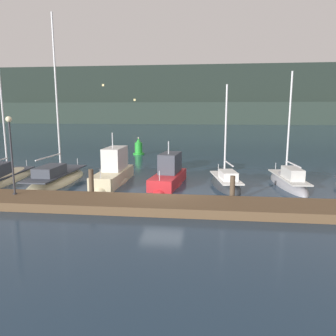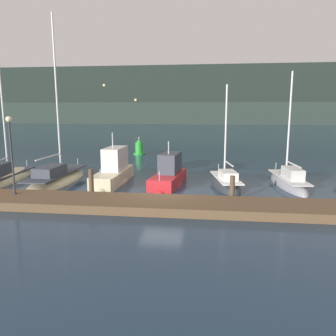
# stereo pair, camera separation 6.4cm
# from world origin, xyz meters

# --- Properties ---
(ground_plane) EXTENTS (400.00, 400.00, 0.00)m
(ground_plane) POSITION_xyz_m (0.00, 0.00, 0.00)
(ground_plane) COLOR #1E3347
(dock) EXTENTS (31.14, 2.80, 0.45)m
(dock) POSITION_xyz_m (0.00, -2.34, 0.23)
(dock) COLOR brown
(dock) RESTS_ON ground
(mooring_pile_1) EXTENTS (0.28, 0.28, 1.70)m
(mooring_pile_1) POSITION_xyz_m (-4.02, -0.69, 0.85)
(mooring_pile_1) COLOR #4C3D2D
(mooring_pile_1) RESTS_ON ground
(mooring_pile_2) EXTENTS (0.28, 0.28, 1.50)m
(mooring_pile_2) POSITION_xyz_m (4.02, -0.69, 0.75)
(mooring_pile_2) COLOR #4C3D2D
(mooring_pile_2) RESTS_ON ground
(sailboat_berth_1) EXTENTS (2.68, 8.09, 11.16)m
(sailboat_berth_1) POSITION_xyz_m (-11.83, 2.76, 0.13)
(sailboat_berth_1) COLOR beige
(sailboat_berth_1) RESTS_ON ground
(sailboat_berth_2) EXTENTS (2.19, 8.05, 12.13)m
(sailboat_berth_2) POSITION_xyz_m (-7.86, 2.87, 0.15)
(sailboat_berth_2) COLOR beige
(sailboat_berth_2) RESTS_ON ground
(motorboat_berth_3) EXTENTS (1.85, 6.21, 4.21)m
(motorboat_berth_3) POSITION_xyz_m (-3.95, 3.57, 0.42)
(motorboat_berth_3) COLOR beige
(motorboat_berth_3) RESTS_ON ground
(motorboat_berth_4) EXTENTS (2.38, 5.53, 3.50)m
(motorboat_berth_4) POSITION_xyz_m (0.01, 3.31, 0.40)
(motorboat_berth_4) COLOR red
(motorboat_berth_4) RESTS_ON ground
(sailboat_berth_5) EXTENTS (2.46, 5.57, 7.45)m
(sailboat_berth_5) POSITION_xyz_m (3.88, 3.22, 0.10)
(sailboat_berth_5) COLOR #2D3338
(sailboat_berth_5) RESTS_ON ground
(sailboat_berth_6) EXTENTS (2.06, 6.53, 8.34)m
(sailboat_berth_6) POSITION_xyz_m (8.11, 3.96, 0.12)
(sailboat_berth_6) COLOR gray
(sailboat_berth_6) RESTS_ON ground
(channel_buoy) EXTENTS (1.28, 1.28, 1.98)m
(channel_buoy) POSITION_xyz_m (-5.26, 18.35, 0.74)
(channel_buoy) COLOR green
(channel_buoy) RESTS_ON ground
(dock_lamppost) EXTENTS (0.32, 0.32, 4.28)m
(dock_lamppost) POSITION_xyz_m (-7.96, -2.02, 3.29)
(dock_lamppost) COLOR #2D2D33
(dock_lamppost) RESTS_ON dock
(hillside_backdrop) EXTENTS (240.00, 23.00, 21.61)m
(hillside_backdrop) POSITION_xyz_m (-0.38, 113.33, 9.98)
(hillside_backdrop) COLOR #1E2823
(hillside_backdrop) RESTS_ON ground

